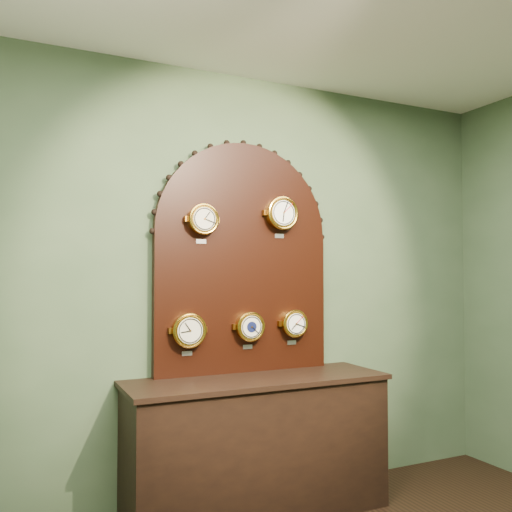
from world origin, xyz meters
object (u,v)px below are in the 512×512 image
roman_clock (203,219)px  hygrometer (189,330)px  display_board (243,250)px  barometer (250,327)px  tide_clock (294,323)px  shop_counter (257,448)px  arabic_clock (282,213)px

roman_clock → hygrometer: size_ratio=0.93×
display_board → barometer: size_ratio=6.25×
display_board → tide_clock: display_board is taller
display_board → hygrometer: size_ratio=5.73×
roman_clock → tide_clock: roman_clock is taller
display_board → hygrometer: (-0.39, -0.07, -0.50)m
barometer → display_board: bearing=104.4°
shop_counter → arabic_clock: (0.25, 0.15, 1.47)m
roman_clock → hygrometer: 0.69m
display_board → roman_clock: size_ratio=6.16×
barometer → roman_clock: bearing=180.0°
display_board → tide_clock: bearing=-10.8°
shop_counter → arabic_clock: size_ratio=5.78×
shop_counter → tide_clock: (0.34, 0.15, 0.74)m
hygrometer → barometer: (0.41, 0.00, 0.01)m
shop_counter → barometer: 0.74m
roman_clock → hygrometer: roman_clock is taller
arabic_clock → display_board: bearing=165.1°
shop_counter → arabic_clock: 1.50m
display_board → roman_clock: bearing=-167.8°
shop_counter → barometer: size_ratio=6.53×
arabic_clock → tide_clock: 0.74m
shop_counter → arabic_clock: arabic_clock is taller
arabic_clock → tide_clock: arabic_clock is taller
roman_clock → hygrometer: bearing=-179.7°
display_board → arabic_clock: size_ratio=5.53×
shop_counter → arabic_clock: bearing=31.5°
tide_clock → barometer: bearing=-179.9°
display_board → arabic_clock: 0.36m
roman_clock → barometer: 0.75m
display_board → tide_clock: 0.60m
hygrometer → tide_clock: bearing=0.1°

